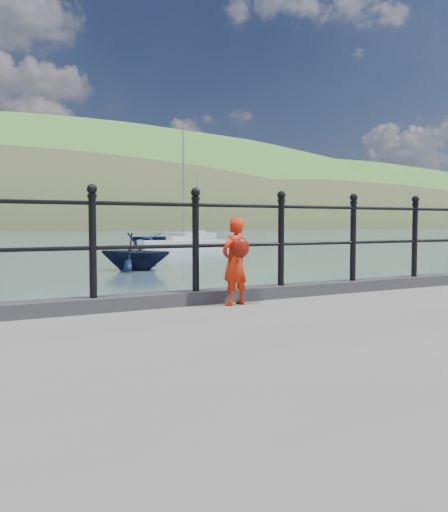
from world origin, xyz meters
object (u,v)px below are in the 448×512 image
child (235,261)px  sailboat_near (184,245)px  sailboat_far (197,235)px  launch_blue (159,238)px  launch_navy (135,251)px  railing (240,233)px

child → sailboat_near: size_ratio=0.11×
sailboat_near → sailboat_far: size_ratio=0.99×
launch_blue → launch_navy: launch_navy is taller
sailboat_far → launch_navy: bearing=-141.0°
launch_blue → launch_navy: (-12.50, -28.00, 0.24)m
child → sailboat_far: (30.08, 62.32, -1.17)m
railing → launch_navy: (4.28, 15.75, -1.03)m
sailboat_near → sailboat_far: (16.21, 30.81, 0.00)m
launch_navy → launch_blue: bearing=18.4°
child → launch_navy: (4.53, 16.06, -0.72)m
sailboat_far → sailboat_near: bearing=-139.9°
launch_navy → railing: bearing=-152.7°
child → launch_blue: (17.03, 44.06, -0.96)m
railing → sailboat_far: 68.83m
child → sailboat_near: sailboat_near is taller
child → sailboat_near: 34.46m
launch_navy → sailboat_far: sailboat_far is taller
child → launch_navy: bearing=-123.8°
launch_blue → sailboat_near: sailboat_near is taller
railing → launch_navy: railing is taller
railing → launch_blue: bearing=69.0°
child → sailboat_near: (13.87, 31.52, -1.17)m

